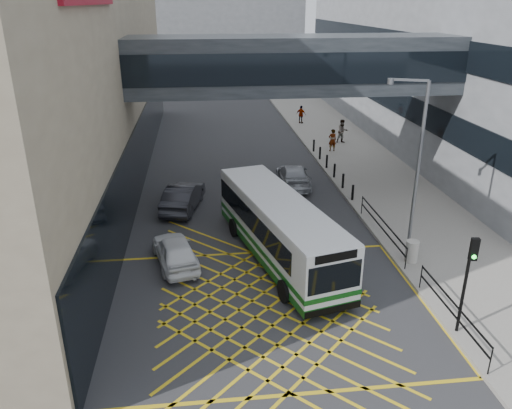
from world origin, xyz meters
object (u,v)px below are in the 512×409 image
object	(u,v)px
car_white	(175,251)
litter_bin	(412,251)
pedestrian_a	(332,140)
pedestrian_c	(301,115)
car_silver	(293,175)
traffic_light	(469,272)
car_dark	(183,197)
bus	(278,227)
pedestrian_b	(342,131)
street_lamp	(415,157)

from	to	relation	value
car_white	litter_bin	distance (m)	10.30
pedestrian_a	pedestrian_c	world-z (taller)	pedestrian_a
car_silver	traffic_light	xyz separation A→B (m)	(2.86, -15.58, 1.83)
car_dark	bus	bearing A→B (deg)	137.94
car_white	car_silver	xyz separation A→B (m)	(6.95, 9.35, 0.03)
pedestrian_a	pedestrian_c	xyz separation A→B (m)	(-0.50, 9.40, -0.03)
car_white	car_dark	xyz separation A→B (m)	(0.22, 6.34, 0.06)
pedestrian_c	litter_bin	bearing A→B (deg)	126.55
car_silver	bus	bearing A→B (deg)	78.90
car_white	pedestrian_b	xyz separation A→B (m)	(12.61, 18.37, 0.42)
bus	litter_bin	bearing A→B (deg)	-26.68
street_lamp	litter_bin	world-z (taller)	street_lamp
car_dark	pedestrian_b	world-z (taller)	pedestrian_b
car_dark	litter_bin	distance (m)	12.52
bus	pedestrian_b	size ratio (longest dim) A/B	5.54
pedestrian_a	pedestrian_c	distance (m)	9.41
car_dark	car_white	bearing A→B (deg)	101.17
bus	street_lamp	distance (m)	6.64
car_dark	litter_bin	size ratio (longest dim) A/B	4.83
car_white	car_silver	bearing A→B (deg)	-140.22
traffic_light	litter_bin	xyz separation A→B (m)	(0.43, 5.06, -1.89)
car_dark	car_silver	bearing A→B (deg)	-142.73
pedestrian_a	pedestrian_b	world-z (taller)	pedestrian_b
pedestrian_a	traffic_light	bearing A→B (deg)	81.02
pedestrian_c	car_dark	bearing A→B (deg)	98.93
car_white	car_dark	distance (m)	6.34
litter_bin	pedestrian_b	size ratio (longest dim) A/B	0.52
car_white	pedestrian_b	bearing A→B (deg)	-138.05
bus	litter_bin	world-z (taller)	bus
bus	pedestrian_c	bearing A→B (deg)	62.50
traffic_light	litter_bin	world-z (taller)	traffic_light
pedestrian_b	traffic_light	bearing A→B (deg)	-105.10
bus	pedestrian_b	distance (m)	19.96
bus	car_white	bearing A→B (deg)	167.61
bus	pedestrian_a	bearing A→B (deg)	53.55
car_silver	street_lamp	xyz separation A→B (m)	(3.51, -9.19, 3.80)
traffic_light	bus	bearing A→B (deg)	137.83
pedestrian_c	pedestrian_b	bearing A→B (deg)	142.38
litter_bin	pedestrian_b	xyz separation A→B (m)	(2.37, 19.55, 0.45)
car_dark	pedestrian_c	size ratio (longest dim) A/B	2.87
car_dark	street_lamp	xyz separation A→B (m)	(10.24, -6.19, 3.77)
pedestrian_b	car_silver	bearing A→B (deg)	-130.69
car_silver	pedestrian_c	bearing A→B (deg)	-99.54
car_white	car_silver	size ratio (longest dim) A/B	0.94
bus	car_white	world-z (taller)	bus
litter_bin	car_dark	bearing A→B (deg)	143.10
pedestrian_b	street_lamp	bearing A→B (deg)	-105.31
street_lamp	litter_bin	size ratio (longest dim) A/B	7.90
bus	car_silver	bearing A→B (deg)	61.51
traffic_light	pedestrian_a	world-z (taller)	traffic_light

